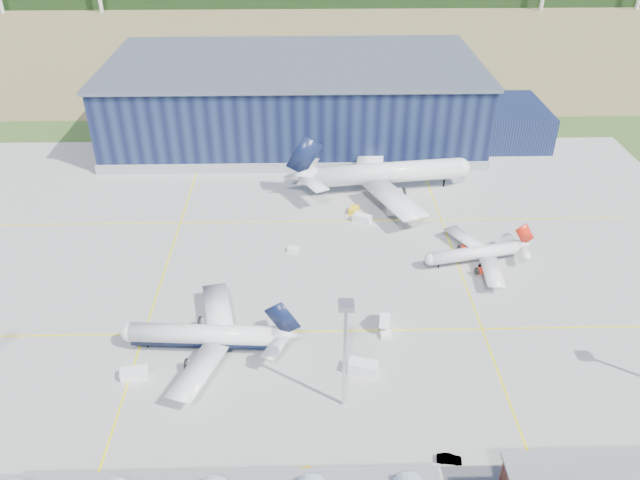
{
  "coord_description": "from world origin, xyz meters",
  "views": [
    {
      "loc": [
        3.94,
        -109.0,
        84.72
      ],
      "look_at": [
        6.75,
        10.72,
        9.37
      ],
      "focal_mm": 35.0,
      "sensor_mm": 36.0,
      "label": 1
    }
  ],
  "objects_px": {
    "gse_van_c": "(363,368)",
    "gse_van_b": "(362,219)",
    "airliner_red": "(475,247)",
    "gse_tug_a": "(307,477)",
    "airliner_navy": "(201,326)",
    "gse_cart_b": "(293,250)",
    "hangar": "(303,103)",
    "gse_van_a": "(135,374)",
    "gse_tug_c": "(354,210)",
    "car_b": "(449,459)",
    "airstair": "(385,322)",
    "light_mast_center": "(345,339)",
    "airliner_widebody": "(388,163)"
  },
  "relations": [
    {
      "from": "gse_van_a",
      "to": "airstair",
      "type": "bearing_deg",
      "value": -82.06
    },
    {
      "from": "airliner_navy",
      "to": "gse_tug_a",
      "type": "relative_size",
      "value": 11.21
    },
    {
      "from": "gse_van_c",
      "to": "gse_van_b",
      "type": "bearing_deg",
      "value": 11.19
    },
    {
      "from": "hangar",
      "to": "airstair",
      "type": "bearing_deg",
      "value": -80.79
    },
    {
      "from": "hangar",
      "to": "airstair",
      "type": "relative_size",
      "value": 28.14
    },
    {
      "from": "gse_van_b",
      "to": "gse_van_c",
      "type": "xyz_separation_m",
      "value": [
        -4.45,
        -56.47,
        0.24
      ]
    },
    {
      "from": "airliner_navy",
      "to": "gse_cart_b",
      "type": "bearing_deg",
      "value": -112.27
    },
    {
      "from": "gse_tug_c",
      "to": "gse_van_c",
      "type": "xyz_separation_m",
      "value": [
        -2.56,
        -61.64,
        0.56
      ]
    },
    {
      "from": "airliner_widebody",
      "to": "gse_van_c",
      "type": "relative_size",
      "value": 9.79
    },
    {
      "from": "hangar",
      "to": "gse_van_c",
      "type": "bearing_deg",
      "value": -84.48
    },
    {
      "from": "airliner_navy",
      "to": "gse_van_c",
      "type": "bearing_deg",
      "value": 170.56
    },
    {
      "from": "airliner_navy",
      "to": "gse_tug_a",
      "type": "xyz_separation_m",
      "value": [
        20.39,
        -31.01,
        -5.27
      ]
    },
    {
      "from": "gse_van_c",
      "to": "airliner_navy",
      "type": "bearing_deg",
      "value": 92.3
    },
    {
      "from": "light_mast_center",
      "to": "gse_tug_c",
      "type": "height_order",
      "value": "light_mast_center"
    },
    {
      "from": "airliner_navy",
      "to": "gse_van_b",
      "type": "xyz_separation_m",
      "value": [
        35.57,
        49.05,
        -4.84
      ]
    },
    {
      "from": "gse_van_a",
      "to": "airstair",
      "type": "xyz_separation_m",
      "value": [
        48.61,
        13.24,
        0.54
      ]
    },
    {
      "from": "gse_tug_a",
      "to": "gse_van_a",
      "type": "relative_size",
      "value": 0.64
    },
    {
      "from": "hangar",
      "to": "airstair",
      "type": "height_order",
      "value": "hangar"
    },
    {
      "from": "airliner_red",
      "to": "gse_van_a",
      "type": "height_order",
      "value": "airliner_red"
    },
    {
      "from": "gse_tug_a",
      "to": "gse_van_c",
      "type": "relative_size",
      "value": 0.58
    },
    {
      "from": "gse_tug_a",
      "to": "gse_van_b",
      "type": "bearing_deg",
      "value": 60.71
    },
    {
      "from": "light_mast_center",
      "to": "airliner_navy",
      "type": "xyz_separation_m",
      "value": [
        -26.99,
        15.22,
        -9.49
      ]
    },
    {
      "from": "airliner_red",
      "to": "car_b",
      "type": "distance_m",
      "value": 59.57
    },
    {
      "from": "gse_van_b",
      "to": "airliner_navy",
      "type": "bearing_deg",
      "value": 170.56
    },
    {
      "from": "gse_tug_a",
      "to": "gse_tug_c",
      "type": "height_order",
      "value": "gse_tug_c"
    },
    {
      "from": "gse_van_a",
      "to": "gse_tug_a",
      "type": "bearing_deg",
      "value": -133.03
    },
    {
      "from": "airliner_red",
      "to": "gse_tug_a",
      "type": "height_order",
      "value": "airliner_red"
    },
    {
      "from": "light_mast_center",
      "to": "airliner_widebody",
      "type": "xyz_separation_m",
      "value": [
        17.23,
        82.28,
        -6.47
      ]
    },
    {
      "from": "gse_tug_a",
      "to": "gse_van_a",
      "type": "xyz_separation_m",
      "value": [
        -32.32,
        23.26,
        0.43
      ]
    },
    {
      "from": "gse_tug_a",
      "to": "airliner_widebody",
      "type": "bearing_deg",
      "value": 57.79
    },
    {
      "from": "gse_tug_c",
      "to": "airstair",
      "type": "xyz_separation_m",
      "value": [
        2.99,
        -48.74,
        0.87
      ]
    },
    {
      "from": "hangar",
      "to": "gse_tug_a",
      "type": "bearing_deg",
      "value": -89.76
    },
    {
      "from": "airliner_red",
      "to": "airliner_widebody",
      "type": "height_order",
      "value": "airliner_widebody"
    },
    {
      "from": "gse_van_a",
      "to": "gse_van_c",
      "type": "distance_m",
      "value": 43.05
    },
    {
      "from": "gse_van_a",
      "to": "gse_tug_c",
      "type": "relative_size",
      "value": 1.41
    },
    {
      "from": "airliner_widebody",
      "to": "airliner_red",
      "type": "bearing_deg",
      "value": -73.64
    },
    {
      "from": "airliner_navy",
      "to": "airstair",
      "type": "distance_m",
      "value": 37.33
    },
    {
      "from": "gse_van_b",
      "to": "gse_cart_b",
      "type": "bearing_deg",
      "value": 153.75
    },
    {
      "from": "airliner_widebody",
      "to": "car_b",
      "type": "relative_size",
      "value": 13.6
    },
    {
      "from": "gse_van_c",
      "to": "gse_cart_b",
      "type": "bearing_deg",
      "value": 33.62
    },
    {
      "from": "gse_tug_a",
      "to": "light_mast_center",
      "type": "bearing_deg",
      "value": 48.75
    },
    {
      "from": "gse_tug_a",
      "to": "gse_van_b",
      "type": "xyz_separation_m",
      "value": [
        15.18,
        80.06,
        0.43
      ]
    },
    {
      "from": "gse_tug_a",
      "to": "car_b",
      "type": "bearing_deg",
      "value": -11.25
    },
    {
      "from": "hangar",
      "to": "gse_tug_c",
      "type": "bearing_deg",
      "value": -75.93
    },
    {
      "from": "airliner_widebody",
      "to": "gse_van_c",
      "type": "xyz_separation_m",
      "value": [
        -13.1,
        -74.47,
        -7.62
      ]
    },
    {
      "from": "light_mast_center",
      "to": "gse_tug_a",
      "type": "height_order",
      "value": "light_mast_center"
    },
    {
      "from": "hangar",
      "to": "gse_van_c",
      "type": "distance_m",
      "value": 117.99
    },
    {
      "from": "gse_van_b",
      "to": "airstair",
      "type": "xyz_separation_m",
      "value": [
        1.11,
        -43.57,
        0.54
      ]
    },
    {
      "from": "light_mast_center",
      "to": "gse_tug_a",
      "type": "xyz_separation_m",
      "value": [
        -6.6,
        -15.79,
        -14.75
      ]
    },
    {
      "from": "gse_tug_a",
      "to": "car_b",
      "type": "relative_size",
      "value": 0.8
    }
  ]
}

